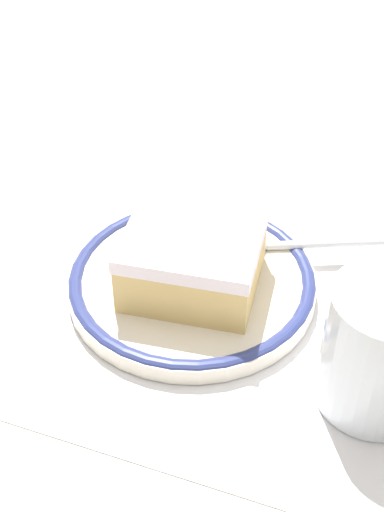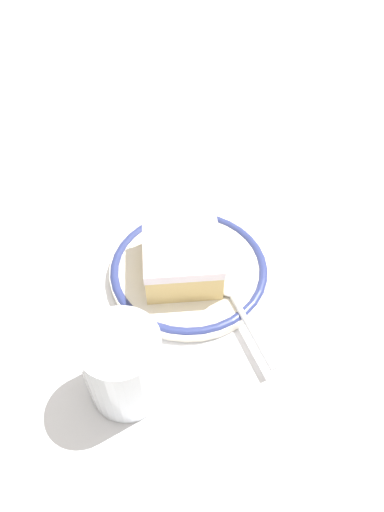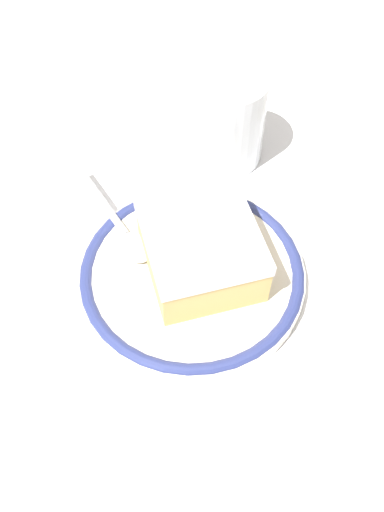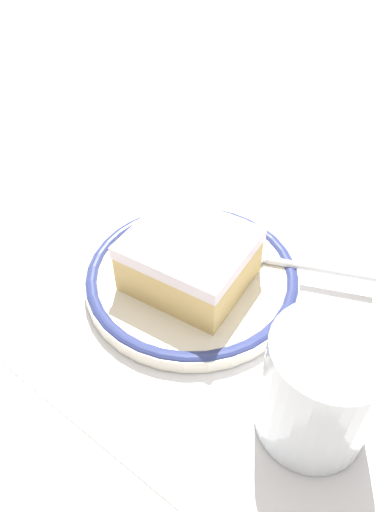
% 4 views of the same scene
% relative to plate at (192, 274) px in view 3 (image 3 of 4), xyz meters
% --- Properties ---
extents(ground_plane, '(2.40, 2.40, 0.00)m').
position_rel_plate_xyz_m(ground_plane, '(0.01, -0.01, -0.01)').
color(ground_plane, '#B7B2A8').
extents(placemat, '(0.53, 0.33, 0.00)m').
position_rel_plate_xyz_m(placemat, '(0.01, -0.01, -0.01)').
color(placemat, white).
rests_on(placemat, ground_plane).
extents(plate, '(0.18, 0.18, 0.02)m').
position_rel_plate_xyz_m(plate, '(0.00, 0.00, 0.00)').
color(plate, silver).
rests_on(plate, placemat).
extents(cake_slice, '(0.10, 0.09, 0.05)m').
position_rel_plate_xyz_m(cake_slice, '(-0.00, 0.01, 0.03)').
color(cake_slice, '#DBB76B').
rests_on(cake_slice, plate).
extents(spoon, '(0.12, 0.06, 0.01)m').
position_rel_plate_xyz_m(spoon, '(-0.05, -0.05, 0.01)').
color(spoon, silver).
rests_on(spoon, plate).
extents(cup, '(0.07, 0.07, 0.09)m').
position_rel_plate_xyz_m(cup, '(-0.14, 0.05, 0.03)').
color(cup, silver).
rests_on(cup, placemat).
extents(napkin, '(0.12, 0.10, 0.00)m').
position_rel_plate_xyz_m(napkin, '(0.16, 0.03, -0.01)').
color(napkin, white).
rests_on(napkin, placemat).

